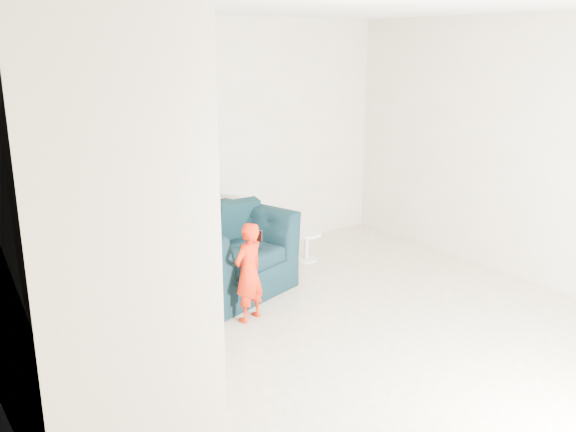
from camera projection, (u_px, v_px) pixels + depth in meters
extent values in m
plane|color=gray|center=(359.00, 354.00, 4.89)|extent=(5.50, 5.50, 0.00)
plane|color=#AEA28D|center=(195.00, 143.00, 6.69)|extent=(5.00, 0.00, 5.00)
plane|color=#AEA28D|center=(4.00, 255.00, 3.13)|extent=(0.00, 5.50, 5.50)
plane|color=#AEA28D|center=(556.00, 156.00, 5.92)|extent=(0.00, 5.50, 5.50)
imported|color=black|center=(223.00, 253.00, 6.06)|extent=(1.45, 1.35, 0.78)
imported|color=#A91C05|center=(249.00, 272.00, 5.38)|extent=(0.38, 0.30, 0.91)
cylinder|color=silver|center=(307.00, 234.00, 6.92)|extent=(0.34, 0.34, 0.03)
cylinder|color=silver|center=(306.00, 248.00, 6.97)|extent=(0.05, 0.05, 0.31)
cylinder|color=silver|center=(306.00, 259.00, 7.01)|extent=(0.24, 0.24, 0.03)
cube|color=#ADA089|center=(25.00, 300.00, 5.59)|extent=(1.00, 0.30, 0.27)
cube|color=#ADA089|center=(31.00, 297.00, 5.31)|extent=(1.00, 0.30, 0.54)
cube|color=#ADA089|center=(38.00, 294.00, 5.04)|extent=(1.00, 0.30, 0.81)
cube|color=#ADA089|center=(46.00, 290.00, 4.77)|extent=(1.00, 0.30, 1.08)
cube|color=#ADA089|center=(55.00, 286.00, 4.50)|extent=(1.00, 0.30, 1.35)
cube|color=#ADA089|center=(65.00, 281.00, 4.23)|extent=(1.00, 0.30, 1.62)
cube|color=#ADA089|center=(76.00, 276.00, 3.95)|extent=(1.00, 0.30, 1.89)
cube|color=#ADA089|center=(89.00, 270.00, 3.68)|extent=(1.00, 0.30, 2.16)
cube|color=#ADA089|center=(105.00, 263.00, 3.41)|extent=(1.00, 0.30, 2.43)
cube|color=#ADA089|center=(122.00, 255.00, 3.14)|extent=(1.00, 0.30, 2.70)
cylinder|color=silver|center=(111.00, 66.00, 4.23)|extent=(0.04, 3.03, 2.73)
cylinder|color=silver|center=(71.00, 248.00, 5.88)|extent=(0.04, 0.04, 1.00)
cube|color=black|center=(237.00, 221.00, 6.33)|extent=(0.46, 0.22, 0.46)
cube|color=black|center=(171.00, 253.00, 5.75)|extent=(0.05, 0.50, 0.56)
cube|color=black|center=(260.00, 236.00, 5.30)|extent=(0.04, 0.05, 0.10)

